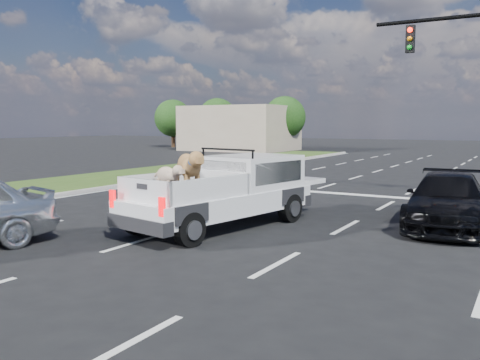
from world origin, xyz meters
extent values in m
plane|color=black|center=(0.00, 0.00, 0.00)|extent=(160.00, 160.00, 0.00)
cube|color=silver|center=(-5.25, 6.00, 0.01)|extent=(0.12, 60.00, 0.01)
cube|color=silver|center=(-1.75, 6.00, 0.01)|extent=(0.12, 60.00, 0.01)
cube|color=silver|center=(1.75, 6.00, 0.01)|extent=(0.12, 60.00, 0.01)
cube|color=silver|center=(-8.80, 6.00, 0.01)|extent=(0.15, 60.00, 0.01)
cube|color=silver|center=(0.00, 10.00, 0.01)|extent=(17.00, 0.45, 0.01)
cube|color=#2B4615|center=(-11.50, 6.00, 0.05)|extent=(5.00, 60.00, 0.10)
cube|color=#AAA39B|center=(-9.05, 6.00, 0.07)|extent=(0.15, 60.00, 0.14)
cube|color=black|center=(1.80, 10.50, 5.60)|extent=(0.30, 0.18, 0.95)
sphere|color=#F41607|center=(1.80, 10.39, 5.90)|extent=(0.18, 0.18, 0.18)
cube|color=tan|center=(-20.00, 36.00, 2.20)|extent=(10.00, 8.00, 4.40)
cylinder|color=#332114|center=(-30.00, 38.00, 1.08)|extent=(0.44, 0.44, 2.16)
sphere|color=#16350E|center=(-30.00, 38.00, 3.30)|extent=(4.20, 4.20, 4.20)
cylinder|color=#332114|center=(-24.00, 38.00, 1.08)|extent=(0.44, 0.44, 2.16)
sphere|color=#16350E|center=(-24.00, 38.00, 3.30)|extent=(4.20, 4.20, 4.20)
cylinder|color=#332114|center=(-16.00, 38.00, 1.08)|extent=(0.44, 0.44, 2.16)
sphere|color=#16350E|center=(-16.00, 38.00, 3.30)|extent=(4.20, 4.20, 4.20)
cylinder|color=black|center=(-2.20, 0.65, 0.38)|extent=(0.42, 0.80, 0.76)
cylinder|color=black|center=(-0.49, 0.32, 0.38)|extent=(0.42, 0.80, 0.76)
cylinder|color=black|center=(-1.50, 4.29, 0.38)|extent=(0.42, 0.80, 0.76)
cylinder|color=black|center=(0.21, 3.96, 0.38)|extent=(0.42, 0.80, 0.76)
cube|color=silver|center=(-0.99, 2.35, 0.66)|extent=(2.87, 5.57, 0.52)
cube|color=silver|center=(-0.75, 3.58, 1.35)|extent=(2.24, 2.61, 0.86)
cube|color=black|center=(-0.96, 2.47, 1.38)|extent=(1.53, 0.32, 0.62)
cylinder|color=black|center=(-0.94, 2.60, 1.98)|extent=(1.78, 0.39, 0.05)
cube|color=black|center=(-1.21, 1.20, 0.89)|extent=(2.23, 2.84, 0.06)
cube|color=silver|center=(-2.04, 1.36, 1.18)|extent=(0.56, 2.52, 0.52)
cube|color=silver|center=(-0.37, 1.04, 1.18)|extent=(0.56, 2.52, 0.52)
cube|color=silver|center=(-1.44, -0.01, 1.18)|extent=(1.76, 0.42, 0.52)
cube|color=red|center=(-2.32, -0.06, 0.95)|extent=(0.17, 0.09, 0.40)
cube|color=red|center=(-0.65, -0.38, 0.95)|extent=(0.17, 0.09, 0.40)
cube|color=black|center=(-1.47, -0.15, 0.48)|extent=(1.94, 0.66, 0.30)
imported|color=black|center=(3.96, 5.38, 0.68)|extent=(2.34, 4.85, 1.36)
camera|label=1|loc=(5.82, -8.35, 2.62)|focal=38.00mm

